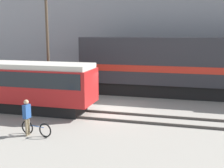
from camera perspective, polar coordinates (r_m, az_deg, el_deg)
ground_plane at (r=18.22m, az=-0.71°, el=-5.22°), size 120.00×120.00×0.00m
track_near at (r=16.76m, az=-2.17°, el=-6.36°), size 60.00×1.51×0.14m
track_far at (r=23.23m, az=2.84°, el=-1.65°), size 60.00×1.51×0.14m
building_backdrop at (r=29.69m, az=5.89°, el=12.71°), size 47.77×6.00×12.31m
freight_locomotive at (r=22.37m, az=16.10°, el=3.56°), size 17.17×3.04×5.16m
streetcar at (r=19.04m, az=-19.99°, el=0.24°), size 11.03×2.54×3.07m
bicycle at (r=14.12m, az=-15.17°, el=-8.75°), size 1.74×0.47×0.75m
person at (r=14.04m, az=-16.92°, el=-5.79°), size 0.27×0.39×1.78m
utility_pole_center at (r=21.25m, az=-12.96°, el=8.15°), size 0.21×0.21×8.35m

